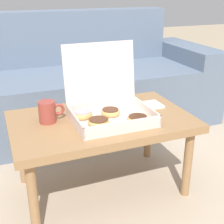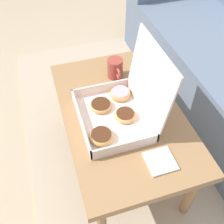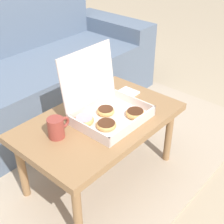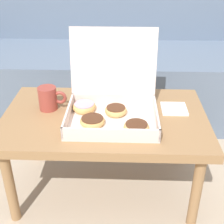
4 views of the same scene
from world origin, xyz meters
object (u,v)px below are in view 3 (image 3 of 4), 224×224
object	(u,v)px
couch	(10,88)
coffee_mug	(57,128)
coffee_table	(100,126)
pastry_box	(105,108)

from	to	relation	value
couch	coffee_mug	world-z (taller)	couch
coffee_table	pastry_box	world-z (taller)	pastry_box
pastry_box	coffee_mug	world-z (taller)	pastry_box
couch	coffee_table	xyz separation A→B (m)	(0.00, -0.89, 0.08)
couch	coffee_mug	xyz separation A→B (m)	(-0.26, -0.84, 0.18)
pastry_box	coffee_table	bearing A→B (deg)	142.79
couch	pastry_box	bearing A→B (deg)	-88.38
coffee_mug	pastry_box	bearing A→B (deg)	-13.83
coffee_table	coffee_mug	xyz separation A→B (m)	(-0.26, 0.05, 0.10)
coffee_table	pastry_box	distance (m)	0.11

